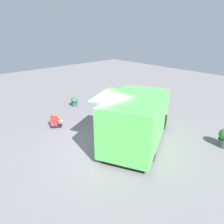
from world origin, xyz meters
The scene contains 4 objects.
ground_plane centered at (0.00, 0.00, 0.00)m, with size 40.00×40.00×0.00m, color gray.
food_truck centered at (1.80, -1.01, 1.15)m, with size 5.63×4.19×2.39m.
person_customer centered at (-0.43, 3.01, 0.31)m, with size 0.75×0.69×0.82m.
planter_flowering_near centered at (2.16, 5.07, 0.34)m, with size 0.47×0.47×0.64m.
Camera 1 is at (-5.04, -6.62, 5.10)m, focal length 32.95 mm.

